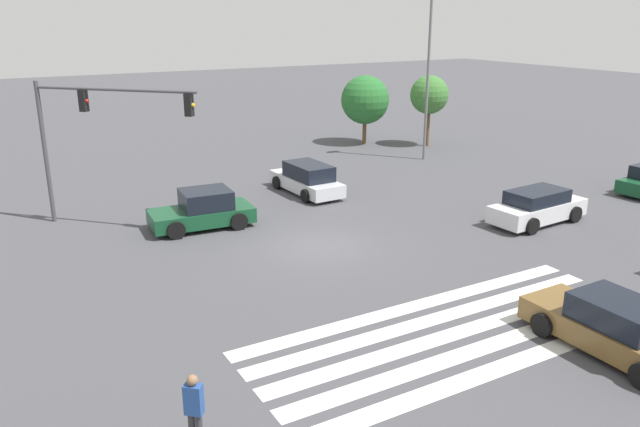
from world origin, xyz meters
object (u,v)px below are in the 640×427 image
at_px(traffic_signal_mast, 89,123).
at_px(car_3, 537,207).
at_px(car_2, 615,328).
at_px(tree_corner_c, 429,95).
at_px(street_light_pole_a, 428,64).
at_px(car_4, 203,210).
at_px(pedestrian, 194,408).
at_px(tree_corner_a, 365,100).
at_px(car_1, 307,179).

bearing_deg(traffic_signal_mast, car_3, 16.52).
relative_size(car_2, tree_corner_c, 1.03).
distance_m(traffic_signal_mast, car_2, 19.90).
relative_size(traffic_signal_mast, street_light_pole_a, 0.61).
distance_m(car_4, street_light_pole_a, 17.50).
relative_size(traffic_signal_mast, pedestrian, 3.49).
distance_m(car_2, street_light_pole_a, 23.17).
xyz_separation_m(car_3, car_4, (-12.35, 6.41, 0.01)).
relative_size(tree_corner_a, tree_corner_c, 0.99).
distance_m(car_1, tree_corner_a, 12.97).
xyz_separation_m(tree_corner_a, tree_corner_c, (3.26, -2.63, 0.40)).
bearing_deg(car_1, tree_corner_c, -65.62).
relative_size(car_3, car_4, 1.07).
height_order(car_2, tree_corner_a, tree_corner_a).
height_order(car_2, tree_corner_c, tree_corner_c).
distance_m(traffic_signal_mast, street_light_pole_a, 19.85).
relative_size(car_1, car_4, 1.09).
bearing_deg(street_light_pole_a, tree_corner_a, 95.20).
distance_m(traffic_signal_mast, tree_corner_a, 21.06).
distance_m(car_1, street_light_pole_a, 11.35).
relative_size(street_light_pole_a, tree_corner_a, 2.11).
height_order(car_4, tree_corner_c, tree_corner_c).
bearing_deg(car_4, tree_corner_a, -139.56).
xyz_separation_m(pedestrian, tree_corner_a, (20.16, 24.32, 2.02)).
height_order(street_light_pole_a, tree_corner_a, street_light_pole_a).
distance_m(traffic_signal_mast, tree_corner_c, 23.18).
height_order(street_light_pole_a, tree_corner_c, street_light_pole_a).
bearing_deg(car_2, car_3, -38.68).
relative_size(traffic_signal_mast, car_3, 1.29).
height_order(pedestrian, tree_corner_a, tree_corner_a).
height_order(car_1, pedestrian, pedestrian).
bearing_deg(tree_corner_a, car_3, -99.67).
bearing_deg(car_2, car_1, -1.90).
bearing_deg(car_1, car_4, 108.81).
bearing_deg(traffic_signal_mast, car_4, 13.13).
height_order(traffic_signal_mast, car_2, traffic_signal_mast).
height_order(pedestrian, street_light_pole_a, street_light_pole_a).
bearing_deg(car_4, car_3, 156.89).
bearing_deg(street_light_pole_a, tree_corner_c, 48.56).
xyz_separation_m(car_1, car_2, (-0.30, -17.16, -0.04)).
bearing_deg(street_light_pole_a, traffic_signal_mast, -170.74).
xyz_separation_m(car_2, tree_corner_a, (9.51, 26.01, 2.28)).
bearing_deg(pedestrian, car_3, -26.69).
bearing_deg(car_3, car_2, -131.57).
relative_size(car_4, street_light_pole_a, 0.44).
xyz_separation_m(car_2, car_3, (6.51, 8.40, 0.02)).
distance_m(car_4, pedestrian, 13.97).
height_order(traffic_signal_mast, tree_corner_c, traffic_signal_mast).
bearing_deg(car_1, tree_corner_a, -48.29).
height_order(traffic_signal_mast, car_4, traffic_signal_mast).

